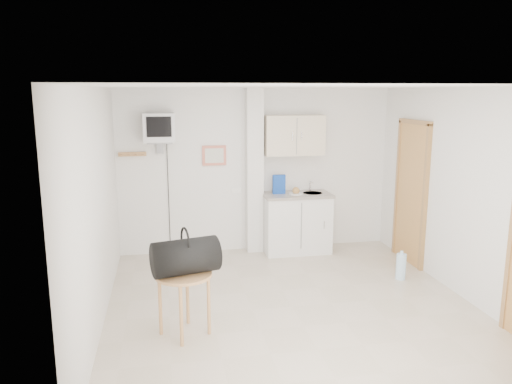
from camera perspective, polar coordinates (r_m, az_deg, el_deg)
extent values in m
plane|color=#C2B29D|center=(5.95, 4.11, -12.93)|extent=(4.50, 4.50, 0.00)
cube|color=white|center=(7.71, 0.04, 2.48)|extent=(4.20, 0.04, 2.50)
cube|color=white|center=(3.51, 13.80, -8.94)|extent=(4.20, 0.04, 2.50)
cube|color=white|center=(5.42, -17.73, -1.93)|extent=(0.04, 4.50, 2.50)
cube|color=white|center=(6.41, 22.77, -0.27)|extent=(0.04, 4.50, 2.50)
cube|color=white|center=(5.42, 4.50, 11.92)|extent=(4.20, 4.50, 0.04)
cube|color=white|center=(7.59, -0.18, 2.34)|extent=(0.25, 0.22, 2.50)
cube|color=#CE6954|center=(7.56, -4.80, 4.18)|extent=(0.36, 0.03, 0.30)
cube|color=silver|center=(7.55, -4.78, 4.16)|extent=(0.28, 0.01, 0.22)
cube|color=#B17A4B|center=(7.52, -13.95, 4.23)|extent=(0.40, 0.05, 0.06)
cube|color=white|center=(7.70, -2.29, 0.19)|extent=(0.15, 0.02, 0.08)
cylinder|color=#B17A4B|center=(7.48, -15.12, 4.05)|extent=(0.02, 0.08, 0.02)
cylinder|color=#B17A4B|center=(7.47, -14.35, 4.08)|extent=(0.02, 0.08, 0.02)
cylinder|color=#B17A4B|center=(7.46, -13.59, 4.11)|extent=(0.02, 0.08, 0.02)
cylinder|color=#B17A4B|center=(7.46, -12.82, 4.14)|extent=(0.02, 0.08, 0.02)
cube|color=#AB7D45|center=(7.50, 17.28, -0.24)|extent=(0.04, 0.75, 2.00)
cube|color=olive|center=(7.50, 17.25, -0.24)|extent=(0.06, 0.87, 2.06)
cube|color=white|center=(7.74, 4.64, -3.65)|extent=(1.00, 0.55, 0.88)
cube|color=gray|center=(7.64, 4.70, -0.32)|extent=(1.03, 0.58, 0.04)
cylinder|color=#B7B7BA|center=(7.71, 6.49, -0.28)|extent=(0.30, 0.30, 0.05)
cylinder|color=#B7B7BA|center=(7.82, 6.21, 0.68)|extent=(0.02, 0.02, 0.16)
cylinder|color=#B7B7BA|center=(7.75, 6.35, 1.14)|extent=(0.02, 0.13, 0.02)
cube|color=beige|center=(7.61, 4.36, 6.50)|extent=(0.90, 0.32, 0.60)
cube|color=#103C9F|center=(7.58, 2.64, 0.89)|extent=(0.19, 0.07, 0.29)
cylinder|color=white|center=(7.59, 4.58, -0.18)|extent=(0.22, 0.22, 0.01)
sphere|color=tan|center=(7.58, 4.59, 0.16)|extent=(0.11, 0.11, 0.11)
cube|color=slate|center=(7.36, -10.95, 5.61)|extent=(0.36, 0.32, 0.02)
cube|color=slate|center=(7.50, -10.92, 5.10)|extent=(0.10, 0.06, 0.20)
cube|color=silver|center=(7.27, -11.02, 7.28)|extent=(0.44, 0.42, 0.40)
cube|color=black|center=(7.06, -11.03, 7.32)|extent=(0.34, 0.02, 0.28)
cylinder|color=black|center=(7.63, -9.95, -0.73)|extent=(0.01, 0.01, 1.73)
cylinder|color=#B17A4B|center=(5.12, -8.28, -9.33)|extent=(0.57, 0.57, 0.03)
cylinder|color=#B17A4B|center=(5.22, -5.42, -12.76)|extent=(0.04, 0.04, 0.63)
cylinder|color=#B17A4B|center=(5.47, -7.83, -11.65)|extent=(0.04, 0.04, 0.63)
cylinder|color=#B17A4B|center=(5.29, -10.90, -12.62)|extent=(0.04, 0.04, 0.63)
cylinder|color=#B17A4B|center=(5.03, -8.55, -13.85)|extent=(0.04, 0.04, 0.63)
cylinder|color=black|center=(5.04, -8.06, -7.33)|extent=(0.72, 0.51, 0.36)
torus|color=black|center=(4.99, -8.11, -5.49)|extent=(0.09, 0.27, 0.27)
cylinder|color=#B5DDF8|center=(6.95, 16.23, -8.18)|extent=(0.13, 0.13, 0.35)
cylinder|color=#B5DDF8|center=(6.88, 16.32, -6.66)|extent=(0.04, 0.04, 0.04)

